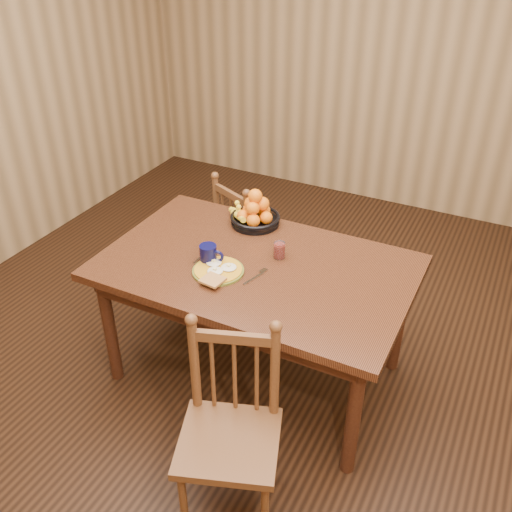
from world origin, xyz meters
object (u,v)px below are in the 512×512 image
at_px(chair_far, 248,239).
at_px(chair_near, 230,432).
at_px(breakfast_plate, 218,270).
at_px(fruit_bowl, 255,213).
at_px(dining_table, 256,278).
at_px(coffee_mug, 209,254).

bearing_deg(chair_far, chair_near, 138.70).
height_order(chair_far, chair_near, chair_near).
bearing_deg(breakfast_plate, fruit_bowl, 97.05).
bearing_deg(breakfast_plate, chair_near, -56.84).
distance_m(breakfast_plate, fruit_bowl, 0.55).
relative_size(dining_table, chair_near, 1.73).
xyz_separation_m(chair_far, chair_near, (0.69, -1.49, 0.03)).
distance_m(chair_far, chair_near, 1.64).
bearing_deg(chair_near, coffee_mug, 106.09).
height_order(coffee_mug, fruit_bowl, fruit_bowl).
relative_size(chair_far, chair_near, 0.93).
xyz_separation_m(coffee_mug, fruit_bowl, (0.02, 0.48, 0.02)).
bearing_deg(chair_far, fruit_bowl, 147.88).
xyz_separation_m(dining_table, chair_near, (0.28, -0.79, -0.22)).
height_order(chair_near, coffee_mug, chair_near).
xyz_separation_m(dining_table, chair_far, (-0.41, 0.69, -0.24)).
height_order(chair_near, breakfast_plate, chair_near).
distance_m(chair_far, breakfast_plate, 0.96).
bearing_deg(coffee_mug, breakfast_plate, -35.06).
xyz_separation_m(dining_table, fruit_bowl, (-0.20, 0.38, 0.15)).
bearing_deg(coffee_mug, fruit_bowl, 87.52).
distance_m(chair_near, breakfast_plate, 0.82).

